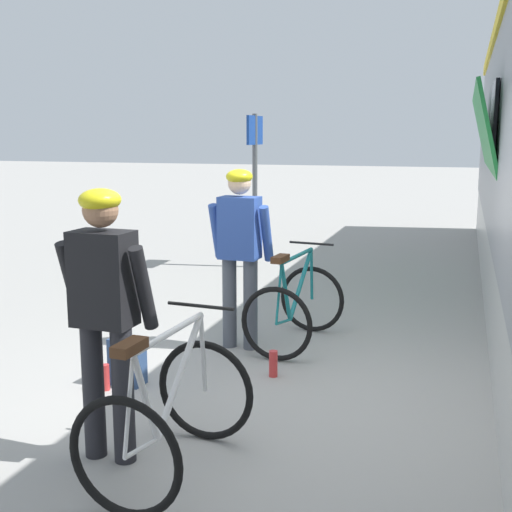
{
  "coord_description": "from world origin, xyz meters",
  "views": [
    {
      "loc": [
        1.14,
        -4.77,
        2.08
      ],
      "look_at": [
        -0.55,
        0.52,
        1.05
      ],
      "focal_mm": 45.93,
      "sensor_mm": 36.0,
      "label": 1
    }
  ],
  "objects_px": {
    "cyclist_near_in_dark": "(105,301)",
    "cyclist_far_in_blue": "(240,243)",
    "water_bottle_by_the_backpack": "(106,377)",
    "platform_sign_post": "(255,165)",
    "bicycle_near_white": "(169,413)",
    "bicycle_far_teal": "(295,306)",
    "water_bottle_near_the_bikes": "(273,364)",
    "backpack_on_platform": "(127,361)"
  },
  "relations": [
    {
      "from": "bicycle_near_white",
      "to": "water_bottle_near_the_bikes",
      "type": "height_order",
      "value": "bicycle_near_white"
    },
    {
      "from": "cyclist_far_in_blue",
      "to": "bicycle_near_white",
      "type": "height_order",
      "value": "cyclist_far_in_blue"
    },
    {
      "from": "backpack_on_platform",
      "to": "water_bottle_by_the_backpack",
      "type": "height_order",
      "value": "backpack_on_platform"
    },
    {
      "from": "water_bottle_near_the_bikes",
      "to": "water_bottle_by_the_backpack",
      "type": "xyz_separation_m",
      "value": [
        -1.24,
        -0.72,
        -0.01
      ]
    },
    {
      "from": "bicycle_far_teal",
      "to": "water_bottle_near_the_bikes",
      "type": "distance_m",
      "value": 0.95
    },
    {
      "from": "bicycle_near_white",
      "to": "cyclist_far_in_blue",
      "type": "bearing_deg",
      "value": 98.94
    },
    {
      "from": "platform_sign_post",
      "to": "bicycle_far_teal",
      "type": "bearing_deg",
      "value": -66.5
    },
    {
      "from": "cyclist_far_in_blue",
      "to": "cyclist_near_in_dark",
      "type": "bearing_deg",
      "value": -91.71
    },
    {
      "from": "cyclist_near_in_dark",
      "to": "backpack_on_platform",
      "type": "height_order",
      "value": "cyclist_near_in_dark"
    },
    {
      "from": "bicycle_far_teal",
      "to": "cyclist_far_in_blue",
      "type": "bearing_deg",
      "value": -155.02
    },
    {
      "from": "cyclist_near_in_dark",
      "to": "cyclist_far_in_blue",
      "type": "height_order",
      "value": "same"
    },
    {
      "from": "cyclist_far_in_blue",
      "to": "water_bottle_near_the_bikes",
      "type": "relative_size",
      "value": 7.56
    },
    {
      "from": "cyclist_near_in_dark",
      "to": "platform_sign_post",
      "type": "relative_size",
      "value": 0.73
    },
    {
      "from": "bicycle_near_white",
      "to": "platform_sign_post",
      "type": "xyz_separation_m",
      "value": [
        -1.47,
        6.35,
        1.22
      ]
    },
    {
      "from": "cyclist_far_in_blue",
      "to": "water_bottle_by_the_backpack",
      "type": "xyz_separation_m",
      "value": [
        -0.7,
        -1.39,
        -0.94
      ]
    },
    {
      "from": "backpack_on_platform",
      "to": "water_bottle_by_the_backpack",
      "type": "xyz_separation_m",
      "value": [
        -0.11,
        -0.18,
        -0.09
      ]
    },
    {
      "from": "cyclist_far_in_blue",
      "to": "water_bottle_near_the_bikes",
      "type": "height_order",
      "value": "cyclist_far_in_blue"
    },
    {
      "from": "cyclist_near_in_dark",
      "to": "water_bottle_near_the_bikes",
      "type": "distance_m",
      "value": 2.05
    },
    {
      "from": "water_bottle_near_the_bikes",
      "to": "platform_sign_post",
      "type": "xyz_separation_m",
      "value": [
        -1.62,
        4.54,
        1.51
      ]
    },
    {
      "from": "cyclist_far_in_blue",
      "to": "platform_sign_post",
      "type": "distance_m",
      "value": 4.06
    },
    {
      "from": "water_bottle_near_the_bikes",
      "to": "water_bottle_by_the_backpack",
      "type": "bearing_deg",
      "value": -149.9
    },
    {
      "from": "cyclist_far_in_blue",
      "to": "backpack_on_platform",
      "type": "height_order",
      "value": "cyclist_far_in_blue"
    },
    {
      "from": "cyclist_near_in_dark",
      "to": "platform_sign_post",
      "type": "distance_m",
      "value": 6.37
    },
    {
      "from": "backpack_on_platform",
      "to": "water_bottle_by_the_backpack",
      "type": "distance_m",
      "value": 0.23
    },
    {
      "from": "cyclist_near_in_dark",
      "to": "backpack_on_platform",
      "type": "relative_size",
      "value": 4.4
    },
    {
      "from": "water_bottle_near_the_bikes",
      "to": "platform_sign_post",
      "type": "distance_m",
      "value": 5.05
    },
    {
      "from": "bicycle_near_white",
      "to": "platform_sign_post",
      "type": "relative_size",
      "value": 0.46
    },
    {
      "from": "cyclist_near_in_dark",
      "to": "cyclist_far_in_blue",
      "type": "xyz_separation_m",
      "value": [
        0.07,
        2.39,
        0.0
      ]
    },
    {
      "from": "backpack_on_platform",
      "to": "bicycle_far_teal",
      "type": "bearing_deg",
      "value": 57.72
    },
    {
      "from": "cyclist_far_in_blue",
      "to": "bicycle_near_white",
      "type": "relative_size",
      "value": 1.59
    },
    {
      "from": "bicycle_far_teal",
      "to": "water_bottle_near_the_bikes",
      "type": "bearing_deg",
      "value": -87.73
    },
    {
      "from": "backpack_on_platform",
      "to": "platform_sign_post",
      "type": "relative_size",
      "value": 0.17
    },
    {
      "from": "bicycle_far_teal",
      "to": "water_bottle_near_the_bikes",
      "type": "xyz_separation_m",
      "value": [
        0.04,
        -0.9,
        -0.29
      ]
    },
    {
      "from": "cyclist_far_in_blue",
      "to": "bicycle_far_teal",
      "type": "distance_m",
      "value": 0.85
    },
    {
      "from": "cyclist_far_in_blue",
      "to": "backpack_on_platform",
      "type": "bearing_deg",
      "value": -116.12
    },
    {
      "from": "cyclist_near_in_dark",
      "to": "bicycle_far_teal",
      "type": "height_order",
      "value": "cyclist_near_in_dark"
    },
    {
      "from": "water_bottle_near_the_bikes",
      "to": "water_bottle_by_the_backpack",
      "type": "distance_m",
      "value": 1.43
    },
    {
      "from": "water_bottle_by_the_backpack",
      "to": "platform_sign_post",
      "type": "height_order",
      "value": "platform_sign_post"
    },
    {
      "from": "cyclist_near_in_dark",
      "to": "cyclist_far_in_blue",
      "type": "distance_m",
      "value": 2.4
    },
    {
      "from": "cyclist_far_in_blue",
      "to": "bicycle_near_white",
      "type": "xyz_separation_m",
      "value": [
        0.39,
        -2.47,
        -0.65
      ]
    },
    {
      "from": "bicycle_far_teal",
      "to": "water_bottle_by_the_backpack",
      "type": "height_order",
      "value": "bicycle_far_teal"
    },
    {
      "from": "water_bottle_by_the_backpack",
      "to": "backpack_on_platform",
      "type": "bearing_deg",
      "value": 58.8
    }
  ]
}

